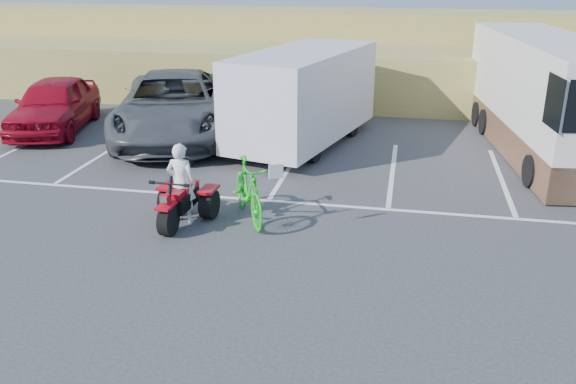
% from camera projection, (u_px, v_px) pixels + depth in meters
% --- Properties ---
extents(ground, '(100.00, 100.00, 0.00)m').
position_uv_depth(ground, '(241.00, 246.00, 11.68)').
color(ground, '#343437').
rests_on(ground, ground).
extents(parking_stripes, '(28.00, 5.16, 0.01)m').
position_uv_depth(parking_stripes, '(317.00, 179.00, 15.25)').
color(parking_stripes, white).
rests_on(parking_stripes, ground).
extents(grass_embankment, '(40.00, 8.50, 3.10)m').
position_uv_depth(grass_embankment, '(339.00, 56.00, 25.37)').
color(grass_embankment, '#9B8946').
rests_on(grass_embankment, ground).
extents(red_trike_atv, '(1.32, 1.71, 1.07)m').
position_uv_depth(red_trike_atv, '(181.00, 224.00, 12.68)').
color(red_trike_atv, '#A60915').
rests_on(red_trike_atv, ground).
extents(rider, '(0.64, 0.44, 1.70)m').
position_uv_depth(rider, '(181.00, 183.00, 12.51)').
color(rider, white).
rests_on(rider, ground).
extents(green_dirt_bike, '(1.55, 2.17, 1.28)m').
position_uv_depth(green_dirt_bike, '(249.00, 191.00, 12.69)').
color(green_dirt_bike, '#14BF19').
rests_on(green_dirt_bike, ground).
extents(grey_pickup, '(5.02, 7.61, 1.94)m').
position_uv_depth(grey_pickup, '(173.00, 106.00, 18.64)').
color(grey_pickup, '#43464A').
rests_on(grey_pickup, ground).
extents(red_car, '(3.06, 5.25, 1.68)m').
position_uv_depth(red_car, '(54.00, 104.00, 19.44)').
color(red_car, maroon).
rests_on(red_car, ground).
extents(cargo_trailer, '(3.77, 6.29, 2.75)m').
position_uv_depth(cargo_trailer, '(303.00, 95.00, 17.68)').
color(cargo_trailer, silver).
rests_on(cargo_trailer, ground).
extents(rv_motorhome, '(3.31, 8.96, 3.14)m').
position_uv_depth(rv_motorhome, '(542.00, 104.00, 17.06)').
color(rv_motorhome, silver).
rests_on(rv_motorhome, ground).
extents(quad_atv_blue, '(1.45, 1.62, 0.87)m').
position_uv_depth(quad_atv_blue, '(214.00, 139.00, 18.76)').
color(quad_atv_blue, navy).
rests_on(quad_atv_blue, ground).
extents(quad_atv_green, '(1.67, 1.94, 1.08)m').
position_uv_depth(quad_atv_green, '(246.00, 150.00, 17.62)').
color(quad_atv_green, '#195B14').
rests_on(quad_atv_green, ground).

